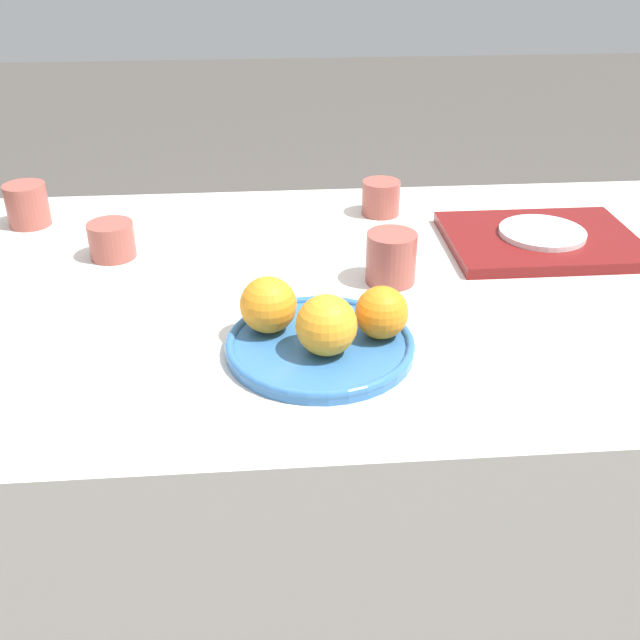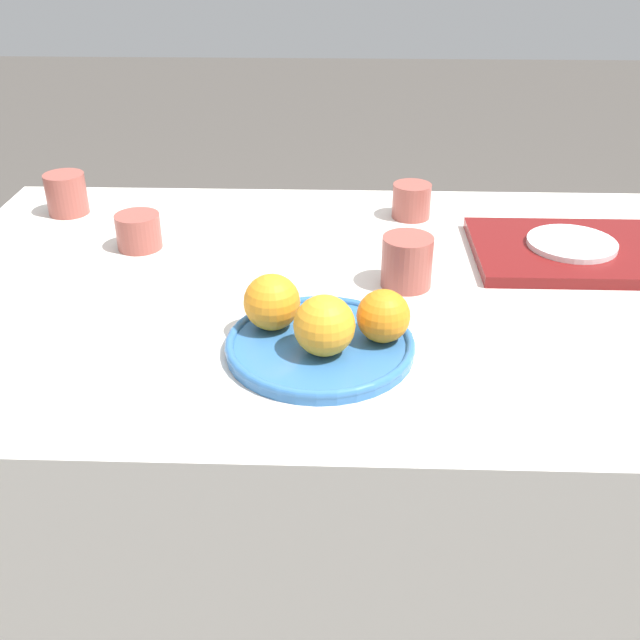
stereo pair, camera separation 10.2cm
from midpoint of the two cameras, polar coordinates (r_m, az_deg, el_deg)
ground_plane at (r=1.69m, az=6.00°, el=-20.07°), size 12.00×12.00×0.00m
table at (r=1.43m, az=6.77°, el=-10.54°), size 1.55×0.90×0.73m
fruit_platter at (r=1.04m, az=2.81°, el=-1.98°), size 0.26×0.26×0.02m
orange_0 at (r=0.99m, az=3.26°, el=-0.51°), size 0.08×0.08×0.08m
orange_1 at (r=1.03m, az=7.67°, el=0.22°), size 0.07×0.07×0.07m
orange_2 at (r=1.05m, az=-0.93°, el=1.30°), size 0.08×0.08×0.08m
serving_tray at (r=1.40m, az=20.54°, el=4.88°), size 0.34×0.26×0.02m
side_plate at (r=1.40m, az=20.65°, el=5.44°), size 0.15×0.15×0.01m
cup_0 at (r=1.21m, az=9.05°, el=4.29°), size 0.08×0.08×0.08m
cup_1 at (r=1.37m, az=-11.61°, el=6.59°), size 0.08×0.08×0.06m
cup_2 at (r=1.50m, az=8.95°, el=8.92°), size 0.07×0.07×0.07m
cup_3 at (r=1.56m, az=-17.00°, el=9.14°), size 0.08×0.08×0.08m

